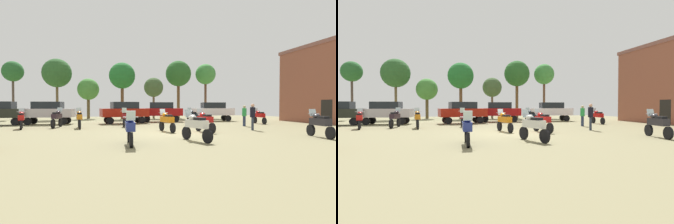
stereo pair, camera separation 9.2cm
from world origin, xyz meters
The scene contains 25 objects.
ground_plane centered at (0.00, 0.00, 0.01)m, with size 44.00×52.00×0.02m.
motorcycle_1 centered at (-2.35, 5.85, 0.75)m, with size 0.71×2.14×1.48m.
motorcycle_2 centered at (-7.44, 5.86, 0.76)m, with size 0.69×2.25×1.51m.
motorcycle_4 centered at (-0.16, 0.79, 0.73)m, with size 0.73×2.22×1.44m.
motorcycle_5 centered at (0.11, -3.83, 0.74)m, with size 0.84×2.15×1.46m.
motorcycle_6 centered at (3.34, 5.85, 0.75)m, with size 0.66×2.11×1.49m.
motorcycle_7 centered at (9.74, 5.84, 0.73)m, with size 0.62×2.18×1.44m.
motorcycle_8 centered at (2.05, -0.08, 0.74)m, with size 0.70×2.17×1.46m.
motorcycle_9 centered at (-2.96, -4.27, 0.73)m, with size 0.62×2.17×1.44m.
motorcycle_10 centered at (-9.66, 5.12, 0.74)m, with size 0.74×2.06×1.47m.
motorcycle_11 centered at (-5.74, 4.75, 0.76)m, with size 0.65×2.22×1.50m.
motorcycle_12 centered at (6.76, -4.05, 0.74)m, with size 0.70×2.18×1.46m.
car_1 centered at (-8.77, 9.66, 1.19)m, with size 4.45×2.21×2.00m.
car_2 centered at (1.76, 11.09, 1.19)m, with size 4.55×2.52×2.00m.
car_3 centered at (-2.14, 9.31, 1.19)m, with size 4.54×2.48×2.00m.
car_5 centered at (7.47, 11.04, 1.19)m, with size 4.51×2.40×2.00m.
person_1 centered at (6.92, 3.61, 0.99)m, with size 0.35×0.35×1.66m.
person_2 centered at (5.67, 0.42, 1.06)m, with size 0.48×0.48×1.78m.
tree_1 centered at (-1.69, 18.78, 5.48)m, with size 3.34×3.34×7.19m.
tree_2 centered at (9.73, 18.75, 5.97)m, with size 2.80×2.80×7.43m.
tree_3 centered at (5.79, 18.70, 5.95)m, with size 3.44×3.44×7.71m.
tree_4 centered at (-9.54, 19.04, 5.63)m, with size 3.48×3.48×7.39m.
tree_5 centered at (-14.57, 19.70, 5.72)m, with size 2.43×2.43×6.99m.
tree_6 centered at (2.36, 18.55, 4.06)m, with size 2.54×2.54×5.34m.
tree_7 centered at (-5.91, 19.55, 3.73)m, with size 2.72×2.72×5.12m.
Camera 1 is at (-4.02, -15.14, 1.64)m, focal length 27.86 mm.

